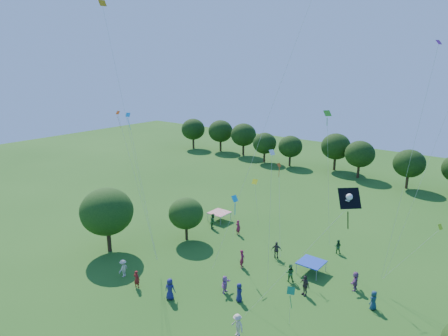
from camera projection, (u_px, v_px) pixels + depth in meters
near_tree_west at (107, 211)px, 40.05m from camera, size 5.32×5.32×6.74m
near_tree_north at (186, 213)px, 43.00m from camera, size 3.78×3.78×4.77m
treeline at (373, 155)px, 64.93m from camera, size 88.01×8.77×6.77m
tent_red_stripe at (219, 213)px, 48.70m from camera, size 2.20×2.20×1.10m
tent_blue at (311, 262)px, 36.69m from camera, size 2.20×2.20×1.10m
crowd_person_0 at (239, 292)px, 32.37m from camera, size 0.79×0.88×1.59m
crowd_person_1 at (242, 259)px, 37.64m from camera, size 0.66×0.78×1.79m
crowd_person_2 at (290, 273)px, 35.30m from camera, size 0.92×0.74×1.64m
crowd_person_3 at (237, 325)px, 28.25m from camera, size 1.21×0.73×1.72m
crowd_person_4 at (276, 250)px, 39.46m from camera, size 1.12×0.84×1.73m
crowd_person_5 at (355, 281)px, 33.94m from camera, size 0.82×1.66×1.70m
crowd_person_6 at (170, 289)px, 32.61m from camera, size 1.02×0.78×1.84m
crowd_person_7 at (238, 227)px, 44.81m from camera, size 0.69×0.48×1.73m
crowd_person_8 at (338, 246)px, 40.51m from camera, size 0.80×0.58×1.46m
crowd_person_9 at (123, 268)px, 36.08m from camera, size 0.68×1.15×1.65m
crowd_person_10 at (305, 285)px, 33.21m from camera, size 1.16×0.85×1.80m
crowd_person_11 at (225, 284)px, 33.59m from camera, size 0.78×1.51×1.54m
crowd_person_12 at (374, 300)px, 31.30m from camera, size 0.62×0.87×1.58m
crowd_person_13 at (137, 279)px, 34.32m from camera, size 0.67×0.51×1.60m
crowd_person_14 at (213, 221)px, 46.51m from camera, size 0.88×1.01×1.81m
pirate_kite at (347, 200)px, 23.12m from camera, size 7.15×1.76×10.51m
red_high_kite at (303, 26)px, 29.73m from camera, size 7.27×5.54×26.10m
small_kite_0 at (279, 184)px, 37.58m from camera, size 1.90×2.39×8.32m
small_kite_1 at (116, 69)px, 34.81m from camera, size 5.65×0.67×22.73m
small_kite_2 at (429, 237)px, 30.71m from camera, size 3.80×0.60×5.74m
small_kite_3 at (328, 135)px, 36.97m from camera, size 1.31×0.87×13.28m
small_kite_4 at (136, 157)px, 34.06m from camera, size 1.68×1.31×13.50m
small_kite_5 at (417, 131)px, 29.48m from camera, size 2.22×0.47×19.06m
small_kite_6 at (271, 189)px, 29.56m from camera, size 0.79×1.21×11.51m
small_kite_7 at (235, 204)px, 36.81m from camera, size 1.80×2.20×5.76m
small_kite_8 at (129, 157)px, 34.81m from camera, size 2.95×1.37×13.53m
small_kite_9 at (446, 116)px, 28.83m from camera, size 4.30×1.58×20.92m
small_kite_10 at (255, 187)px, 42.14m from camera, size 0.70×1.74×5.65m
small_kite_11 at (291, 296)px, 25.09m from camera, size 1.24×2.04×4.07m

